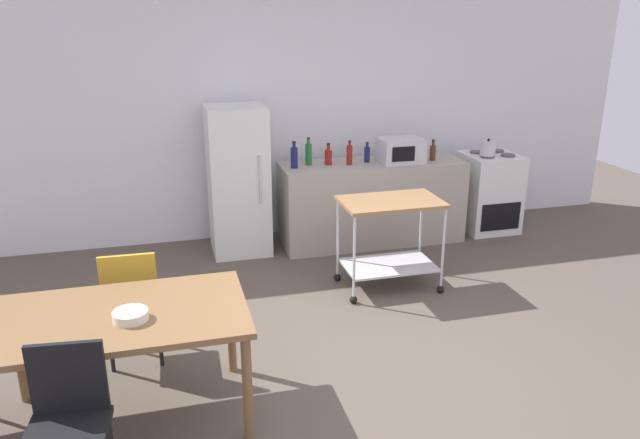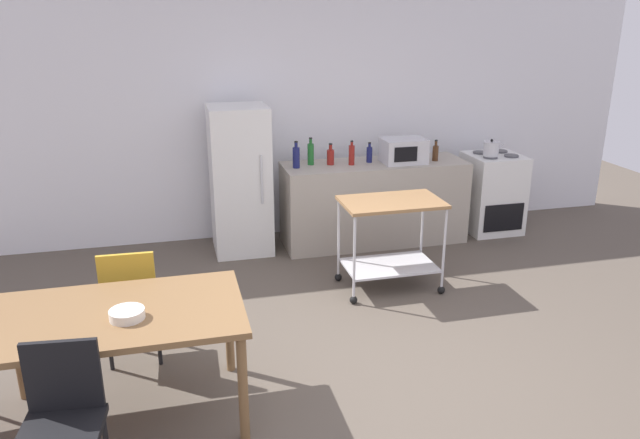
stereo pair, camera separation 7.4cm
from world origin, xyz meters
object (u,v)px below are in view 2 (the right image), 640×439
Objects in this scene: bottle_wine at (311,153)px; kettle at (491,149)px; dining_table at (119,324)px; bottle_soda at (330,156)px; bottle_hot_sauce at (435,152)px; bottle_olive_oil at (352,155)px; chair_mustard at (131,296)px; refrigerator at (240,180)px; kitchen_cart at (391,230)px; bottle_sparkling_water at (296,157)px; fruit_bowl at (127,314)px; stove_oven at (492,193)px; microwave at (403,151)px; chair_black at (62,417)px; bottle_vinegar at (369,154)px.

kettle is (2.02, -0.17, -0.02)m from bottle_wine.
bottle_wine is at bearing 55.90° from dining_table.
bottle_soda is 1.00× the size of bottle_hot_sauce.
bottle_soda is at bearing 162.58° from bottle_olive_oil.
chair_mustard is at bearing -149.66° from bottle_hot_sauce.
dining_table is 2.92m from refrigerator.
kitchen_cart is at bearing -160.28° from chair_mustard.
bottle_sparkling_water is 3.16m from fruit_bowl.
bottle_soda is at bearing 179.23° from stove_oven.
dining_table is 7.30× the size of fruit_bowl.
bottle_olive_oil is (0.60, -0.02, -0.01)m from bottle_sparkling_water.
bottle_soda is 0.23m from bottle_olive_oil.
bottle_olive_oil is 0.56× the size of microwave.
bottle_wine is 1.21× the size of kettle.
bottle_vinegar reaches higher than chair_black.
kitchen_cart is at bearing 45.21° from chair_black.
fruit_bowl is (0.03, -0.80, 0.26)m from chair_mustard.
stove_oven is at bearing 3.77° from microwave.
bottle_sparkling_water is (1.63, 1.91, 0.50)m from chair_mustard.
chair_black is 3.71× the size of kettle.
kettle is (1.60, -0.06, -0.01)m from bottle_olive_oil.
dining_table is at bearing -146.47° from stove_oven.
fruit_bowl is at bearing -145.34° from kitchen_cart.
chair_black is 0.98× the size of kitchen_cart.
bottle_wine is 1.27× the size of bottle_soda.
bottle_hot_sauce reaches higher than bottle_soda.
bottle_vinegar is at bearing 179.21° from stove_oven.
refrigerator is (1.05, 2.02, 0.26)m from chair_mustard.
bottle_vinegar is at bearing -2.48° from refrigerator.
chair_mustard is at bearing -139.57° from bottle_olive_oil.
stove_oven reaches higher than dining_table.
bottle_olive_oil is 1.13× the size of bottle_hot_sauce.
bottle_wine is 0.64m from bottle_vinegar.
bottle_soda is at bearing -13.25° from bottle_wine.
stove_oven is at bearing -0.79° from bottle_vinegar.
refrigerator is (-2.90, 0.08, 0.32)m from stove_oven.
chair_mustard is 0.97× the size of stove_oven.
refrigerator is at bearing 175.58° from bottle_hot_sauce.
chair_mustard is 3.40m from microwave.
microwave is at bearing -8.65° from bottle_wine.
bottle_wine reaches higher than chair_black.
bottle_vinegar is at bearing -4.81° from bottle_wine.
bottle_sparkling_water reaches higher than bottle_vinegar.
bottle_soda is at bearing 52.54° from dining_table.
dining_table is 2.69m from kitchen_cart.
bottle_soda is 1.16m from bottle_hot_sauce.
chair_mustard reaches higher than dining_table.
bottle_vinegar is at bearing 3.15° from bottle_sparkling_water.
bottle_olive_oil is (0.42, -0.12, -0.01)m from bottle_wine.
bottle_olive_oil is at bearing 50.92° from fruit_bowl.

